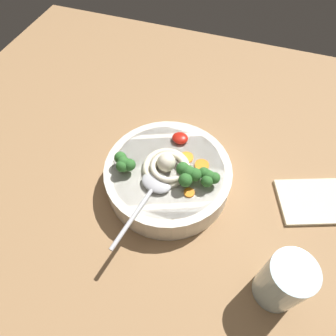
% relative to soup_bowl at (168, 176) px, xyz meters
% --- Properties ---
extents(table_slab, '(1.25, 1.25, 0.04)m').
position_rel_soup_bowl_xyz_m(table_slab, '(-0.02, -0.03, -0.05)').
color(table_slab, '#936D47').
rests_on(table_slab, ground).
extents(soup_bowl, '(0.26, 0.26, 0.06)m').
position_rel_soup_bowl_xyz_m(soup_bowl, '(0.00, 0.00, 0.00)').
color(soup_bowl, silver).
rests_on(soup_bowl, table_slab).
extents(noodle_pile, '(0.10, 0.10, 0.04)m').
position_rel_soup_bowl_xyz_m(noodle_pile, '(-0.00, -0.01, 0.04)').
color(noodle_pile, beige).
rests_on(noodle_pile, soup_bowl).
extents(soup_spoon, '(0.07, 0.18, 0.02)m').
position_rel_soup_bowl_xyz_m(soup_spoon, '(-0.01, -0.06, 0.04)').
color(soup_spoon, '#B7B7BC').
rests_on(soup_spoon, soup_bowl).
extents(chili_sauce_dollop, '(0.03, 0.03, 0.02)m').
position_rel_soup_bowl_xyz_m(chili_sauce_dollop, '(0.00, 0.08, 0.04)').
color(chili_sauce_dollop, '#B2190F').
rests_on(chili_sauce_dollop, soup_bowl).
extents(broccoli_floret_beside_noodles, '(0.05, 0.04, 0.04)m').
position_rel_soup_bowl_xyz_m(broccoli_floret_beside_noodles, '(-0.08, -0.03, 0.05)').
color(broccoli_floret_beside_noodles, '#7A9E60').
rests_on(broccoli_floret_beside_noodles, soup_bowl).
extents(broccoli_floret_far, '(0.05, 0.04, 0.04)m').
position_rel_soup_bowl_xyz_m(broccoli_floret_far, '(0.05, -0.02, 0.05)').
color(broccoli_floret_far, '#7A9E60').
rests_on(broccoli_floret_far, soup_bowl).
extents(broccoli_floret_rear, '(0.04, 0.04, 0.03)m').
position_rel_soup_bowl_xyz_m(broccoli_floret_rear, '(0.08, -0.01, 0.05)').
color(broccoli_floret_rear, '#7A9E60').
rests_on(broccoli_floret_rear, soup_bowl).
extents(carrot_slice_center, '(0.03, 0.03, 0.00)m').
position_rel_soup_bowl_xyz_m(carrot_slice_center, '(0.06, 0.03, 0.03)').
color(carrot_slice_center, orange).
rests_on(carrot_slice_center, soup_bowl).
extents(carrot_slice_near_spoon, '(0.02, 0.02, 0.00)m').
position_rel_soup_bowl_xyz_m(carrot_slice_near_spoon, '(0.06, -0.04, 0.03)').
color(carrot_slice_near_spoon, orange).
rests_on(carrot_slice_near_spoon, soup_bowl).
extents(carrot_slice_beside_chili, '(0.03, 0.03, 0.00)m').
position_rel_soup_bowl_xyz_m(carrot_slice_beside_chili, '(0.03, 0.04, 0.03)').
color(carrot_slice_beside_chili, orange).
rests_on(carrot_slice_beside_chili, soup_bowl).
extents(drinking_glass, '(0.07, 0.07, 0.11)m').
position_rel_soup_bowl_xyz_m(drinking_glass, '(0.24, -0.15, 0.03)').
color(drinking_glass, silver).
rests_on(drinking_glass, table_slab).
extents(folded_napkin, '(0.17, 0.15, 0.01)m').
position_rel_soup_bowl_xyz_m(folded_napkin, '(0.30, 0.06, -0.03)').
color(folded_napkin, beige).
rests_on(folded_napkin, table_slab).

